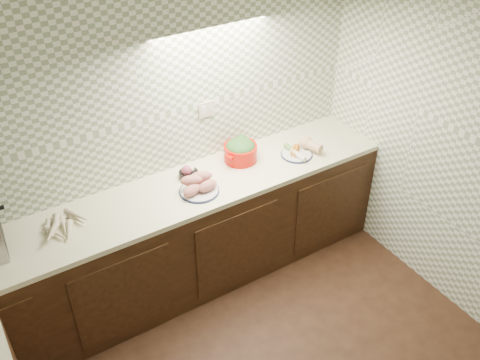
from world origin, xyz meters
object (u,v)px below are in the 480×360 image
dutch_oven (240,150)px  veg_plate (300,148)px  parsnip_pile (62,225)px  onion_bowl (188,173)px  sweet_potato_plate (198,185)px

dutch_oven → veg_plate: (0.46, -0.16, -0.05)m
parsnip_pile → dutch_oven: (1.42, 0.07, 0.06)m
onion_bowl → dutch_oven: dutch_oven is taller
parsnip_pile → onion_bowl: bearing=4.2°
onion_bowl → veg_plate: 0.93m
onion_bowl → dutch_oven: bearing=-0.2°
parsnip_pile → veg_plate: (1.88, -0.09, 0.01)m
parsnip_pile → veg_plate: size_ratio=1.26×
sweet_potato_plate → onion_bowl: size_ratio=2.02×
dutch_oven → veg_plate: dutch_oven is taller
dutch_oven → veg_plate: 0.49m
sweet_potato_plate → dutch_oven: 0.51m
sweet_potato_plate → onion_bowl: bearing=84.8°
parsnip_pile → onion_bowl: size_ratio=2.68×
sweet_potato_plate → veg_plate: bearing=1.3°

